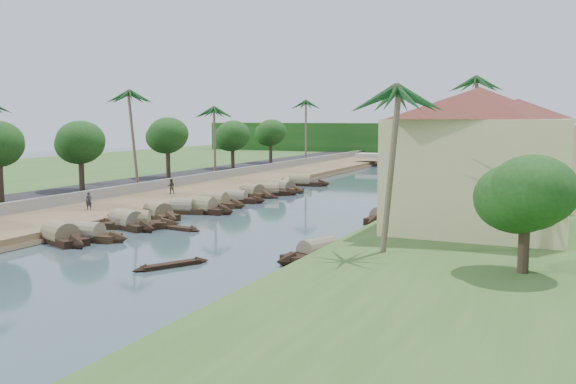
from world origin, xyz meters
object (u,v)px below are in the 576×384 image
at_px(bridge, 430,158).
at_px(person_near, 89,201).
at_px(sampan_0, 85,235).
at_px(building_near, 478,160).
at_px(sampan_1, 60,237).

height_order(bridge, person_near, person_near).
height_order(sampan_0, person_near, person_near).
bearing_deg(bridge, building_near, -75.61).
xyz_separation_m(sampan_1, person_near, (-6.07, 9.99, 1.21)).
bearing_deg(building_near, bridge, 104.39).
xyz_separation_m(sampan_0, person_near, (-7.16, 8.52, 1.21)).
bearing_deg(sampan_0, person_near, 124.06).
bearing_deg(sampan_0, sampan_1, -132.53).
distance_m(building_near, sampan_0, 29.52).
distance_m(bridge, sampan_1, 84.63).
bearing_deg(sampan_0, building_near, 11.30).
distance_m(bridge, sampan_0, 83.05).
relative_size(building_near, person_near, 9.00).
bearing_deg(building_near, sampan_1, -160.67).
bearing_deg(bridge, person_near, -102.02).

